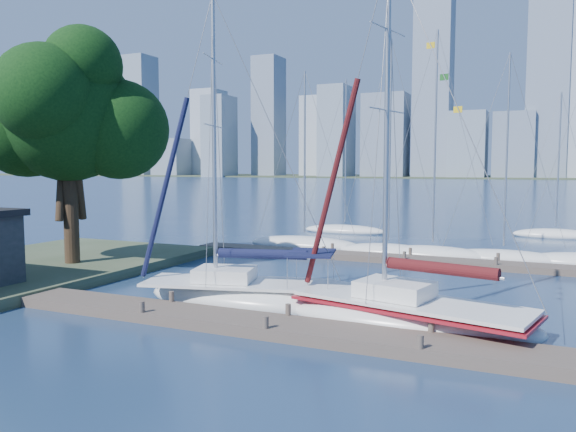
% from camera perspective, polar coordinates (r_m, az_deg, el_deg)
% --- Properties ---
extents(ground, '(700.00, 700.00, 0.00)m').
position_cam_1_polar(ground, '(19.55, -1.08, -11.79)').
color(ground, navy).
rests_on(ground, ground).
extents(near_dock, '(26.00, 2.00, 0.40)m').
position_cam_1_polar(near_dock, '(19.50, -1.08, -11.23)').
color(near_dock, brown).
rests_on(near_dock, ground).
extents(far_dock, '(30.00, 1.80, 0.36)m').
position_cam_1_polar(far_dock, '(33.92, 13.68, -4.44)').
color(far_dock, brown).
rests_on(far_dock, ground).
extents(shore, '(12.00, 22.00, 0.50)m').
position_cam_1_polar(shore, '(32.41, -27.00, -5.16)').
color(shore, '#38472D').
rests_on(shore, ground).
extents(far_shore, '(800.00, 100.00, 1.50)m').
position_cam_1_polar(far_shore, '(337.08, 22.80, 3.60)').
color(far_shore, '#38472D').
rests_on(far_shore, ground).
extents(tree, '(9.70, 8.85, 12.80)m').
position_cam_1_polar(tree, '(32.25, -21.45, 9.88)').
color(tree, black).
rests_on(tree, ground).
extents(sailboat_navy, '(8.75, 4.65, 13.06)m').
position_cam_1_polar(sailboat_navy, '(23.18, -5.04, -6.56)').
color(sailboat_navy, white).
rests_on(sailboat_navy, ground).
extents(sailboat_maroon, '(9.21, 4.73, 13.64)m').
position_cam_1_polar(sailboat_maroon, '(20.21, 12.32, -8.33)').
color(sailboat_maroon, white).
rests_on(sailboat_maroon, ground).
extents(bg_boat_0, '(8.60, 4.23, 12.60)m').
position_cam_1_polar(bg_boat_0, '(39.47, 1.69, -2.86)').
color(bg_boat_0, white).
rests_on(bg_boat_0, ground).
extents(bg_boat_1, '(6.72, 3.09, 13.97)m').
position_cam_1_polar(bg_boat_1, '(36.91, 10.15, -3.47)').
color(bg_boat_1, white).
rests_on(bg_boat_1, ground).
extents(bg_boat_2, '(7.42, 3.78, 14.30)m').
position_cam_1_polar(bg_boat_2, '(36.30, 14.49, -3.69)').
color(bg_boat_2, white).
rests_on(bg_boat_2, ground).
extents(bg_boat_3, '(7.55, 4.64, 12.66)m').
position_cam_1_polar(bg_boat_3, '(36.23, 21.04, -3.93)').
color(bg_boat_3, white).
rests_on(bg_boat_3, ground).
extents(bg_boat_6, '(7.45, 2.77, 13.41)m').
position_cam_1_polar(bg_boat_6, '(48.78, 5.81, -1.41)').
color(bg_boat_6, white).
rests_on(bg_boat_6, ground).
extents(bg_boat_7, '(6.79, 4.43, 11.88)m').
position_cam_1_polar(bg_boat_7, '(50.05, 25.55, -1.71)').
color(bg_boat_7, white).
rests_on(bg_boat_7, ground).
extents(skyline, '(502.10, 51.31, 125.77)m').
position_cam_1_polar(skyline, '(308.86, 26.76, 10.20)').
color(skyline, gray).
rests_on(skyline, ground).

